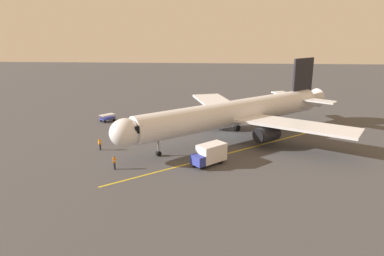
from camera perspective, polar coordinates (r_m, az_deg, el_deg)
The scene contains 9 objects.
ground_plane at distance 58.32m, azimuth 5.68°, elevation -1.08°, with size 220.00×220.00×0.00m, color #424244.
apron_lead_in_line at distance 50.96m, azimuth 6.92°, elevation -3.66°, with size 0.24×40.00×0.01m, color yellow.
airplane at distance 55.76m, azimuth 6.96°, elevation 2.35°, with size 33.96×32.02×11.50m.
ground_crew_marshaller at distance 45.24m, azimuth -12.10°, elevation -5.31°, with size 0.46×0.37×1.71m.
ground_crew_wing_walker at distance 52.44m, azimuth -14.26°, elevation -2.46°, with size 0.47×0.44×1.71m.
ground_crew_loader at distance 59.40m, azimuth 12.20°, elevation -0.16°, with size 0.42×0.28×1.71m.
baggage_cart_near_nose at distance 67.75m, azimuth -13.14°, elevation 1.58°, with size 2.78×2.87×1.27m.
box_truck_portside at distance 45.57m, azimuth 2.70°, elevation -4.12°, with size 4.68×4.58×2.62m.
baggage_cart_starboard_side at distance 72.09m, azimuth 9.33°, elevation 2.65°, with size 2.90×2.73×1.27m.
Camera 1 is at (2.11, 55.73, 17.07)m, focal length 33.96 mm.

